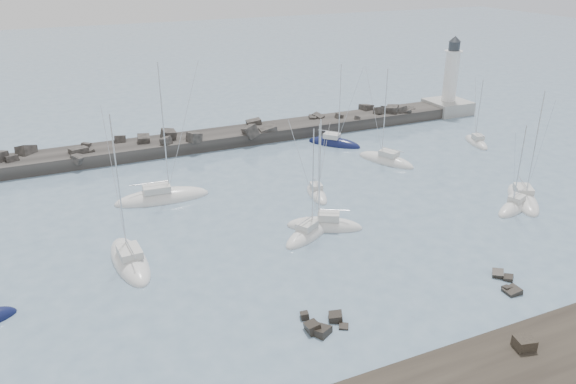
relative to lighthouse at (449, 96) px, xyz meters
The scene contains 15 objects.
ground 60.52m from the lighthouse, 141.04° to the right, with size 400.00×400.00×0.00m, color slate.
rock_cluster_near 69.61m from the lighthouse, 136.77° to the right, with size 3.87×3.78×1.69m.
rock_cluster_far 59.20m from the lighthouse, 123.78° to the right, with size 2.75×4.08×1.08m.
breakwater 54.76m from the lighthouse, behind, with size 115.00×7.47×4.88m.
lighthouse is the anchor object (origin of this frame).
sailboat_2 70.53m from the lighthouse, 153.84° to the right, with size 3.70×10.18×15.79m.
sailboat_3 59.73m from the lighthouse, 163.03° to the right, with size 11.60×4.35×17.81m.
sailboat_4 53.43m from the lighthouse, 142.90° to the right, with size 8.46×6.35×13.31m.
sailboat_5 46.17m from the lighthouse, 148.62° to the right, with size 3.17×6.55×10.12m.
sailboat_6 55.82m from the lighthouse, 143.68° to the right, with size 8.00×6.16×12.60m.
sailboat_7 29.18m from the lighthouse, 164.70° to the right, with size 7.52×8.20×13.56m.
sailboat_8 42.24m from the lighthouse, 118.45° to the right, with size 7.24×4.54×11.19m.
sailboat_9 30.64m from the lighthouse, 144.93° to the right, with size 6.22×9.35×14.27m.
sailboat_10 39.87m from the lighthouse, 115.96° to the right, with size 7.30×9.52×14.72m.
sailboat_11 18.33m from the lighthouse, 114.62° to the right, with size 3.94×7.05×10.88m.
Camera 1 is at (-21.69, -42.32, 27.94)m, focal length 35.00 mm.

